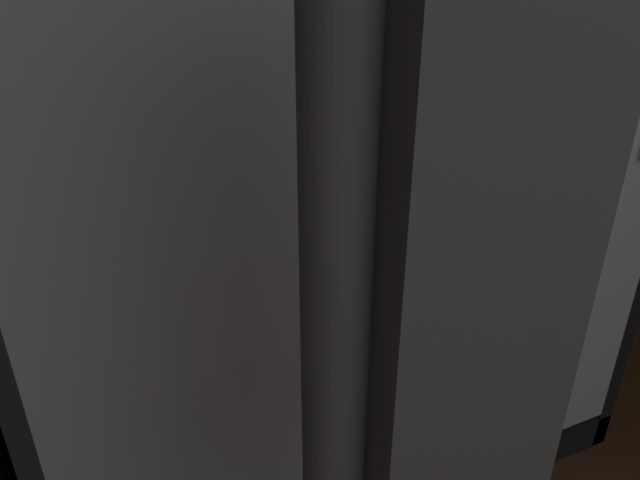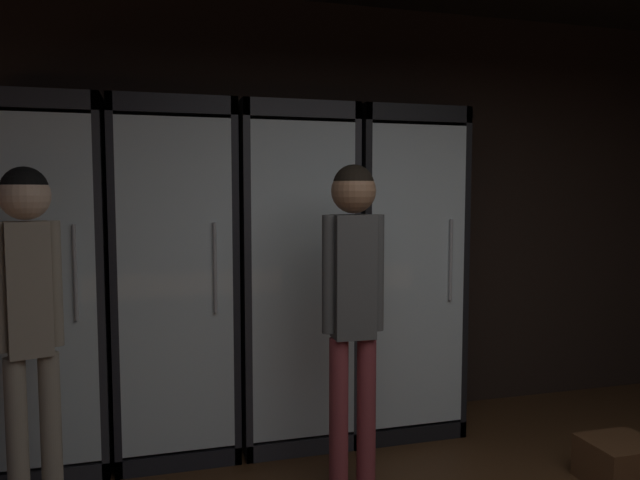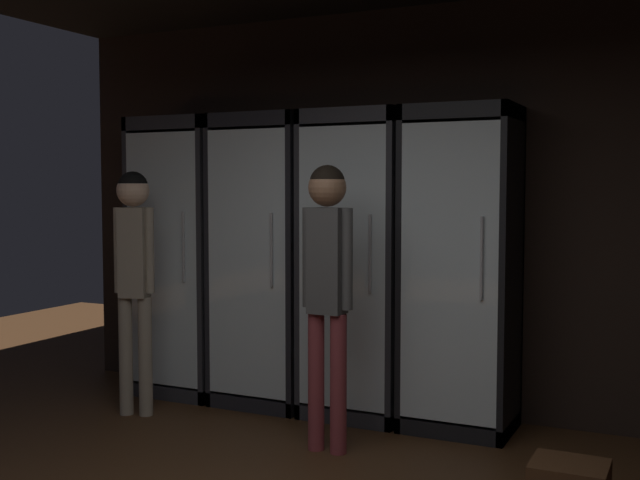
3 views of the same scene
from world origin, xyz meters
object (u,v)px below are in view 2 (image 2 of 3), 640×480
cooler_left (86,383)px  cooler_right (379,308)px  cooler_far_right (445,291)px  cooler_center (275,333)px

cooler_left → cooler_right: size_ratio=1.00×
cooler_left → cooler_right: bearing=-0.0°
cooler_left → cooler_right: (1.38, -0.00, 0.00)m
cooler_far_right → cooler_right: bearing=179.9°
cooler_left → cooler_far_right: (2.06, -0.00, 0.00)m
cooler_left → cooler_right: 1.38m
cooler_center → cooler_right: (0.69, 0.00, -0.01)m
cooler_center → cooler_far_right: bearing=0.0°
cooler_far_right → cooler_center: bearing=-180.0°
cooler_left → cooler_far_right: size_ratio=1.00×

